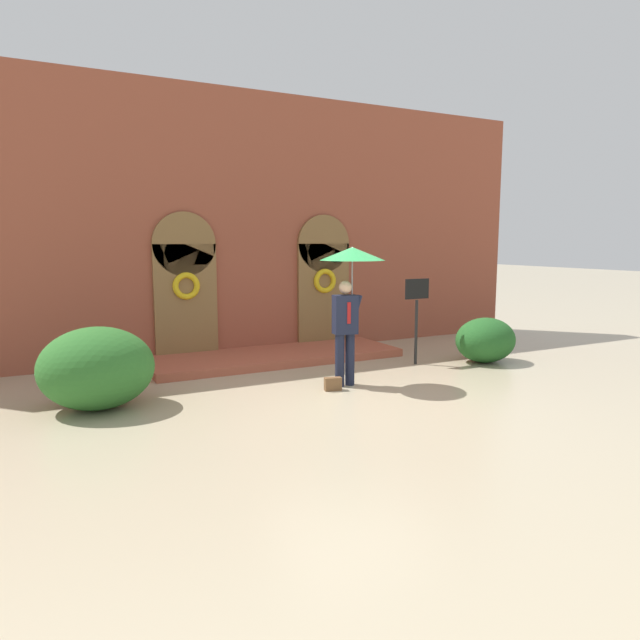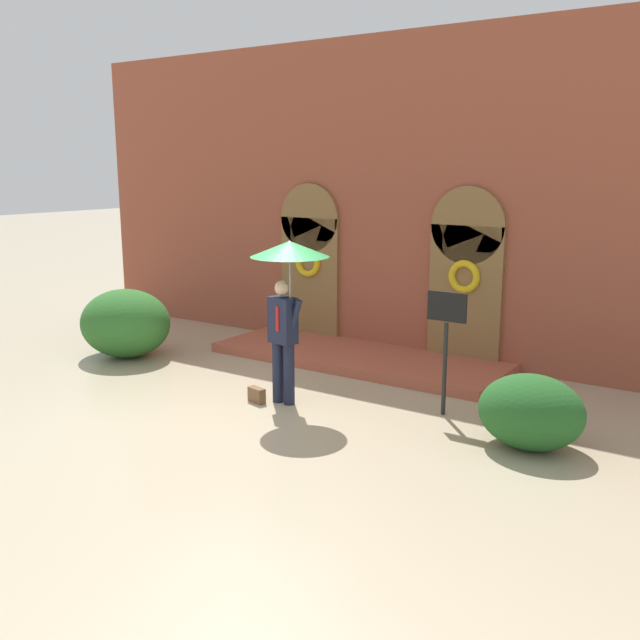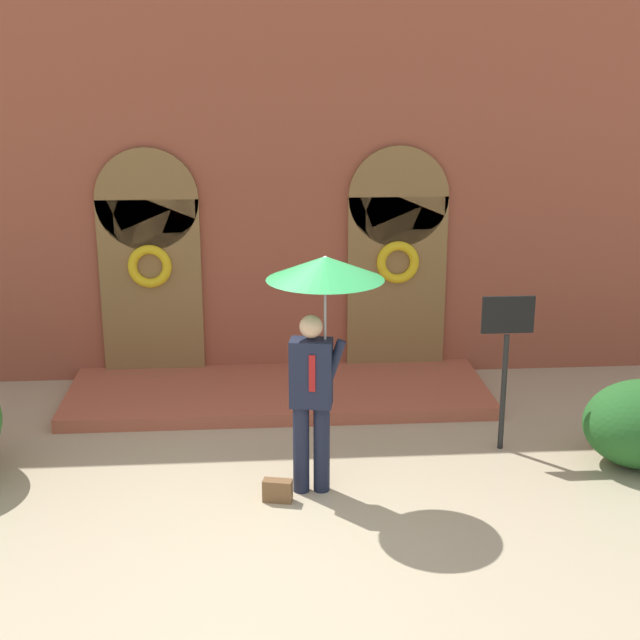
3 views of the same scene
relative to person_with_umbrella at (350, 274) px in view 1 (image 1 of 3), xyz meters
The scene contains 7 objects.
ground_plane 2.02m from the person_with_umbrella, 122.01° to the right, with size 80.00×80.00×0.00m, color tan.
building_facade 3.69m from the person_with_umbrella, 95.60° to the left, with size 14.00×2.30×5.60m.
person_with_umbrella is the anchor object (origin of this frame).
handbag 1.87m from the person_with_umbrella, 155.49° to the right, with size 0.28×0.12×0.22m, color brown.
sign_post 2.32m from the person_with_umbrella, 22.50° to the left, with size 0.56×0.06×1.72m.
shrub_left 4.25m from the person_with_umbrella, behind, with size 1.65×1.51×1.22m, color #2D6B28.
shrub_right 3.71m from the person_with_umbrella, ahead, with size 1.29×1.07×0.92m, color #235B23.
Camera 1 is at (-4.51, -7.71, 2.47)m, focal length 32.00 mm.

